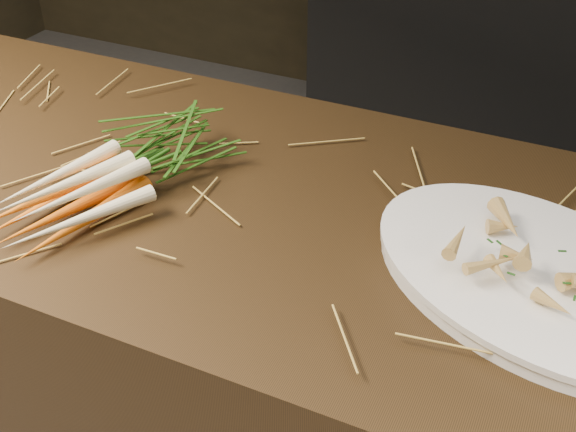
# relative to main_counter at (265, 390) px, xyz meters

# --- Properties ---
(main_counter) EXTENTS (2.40, 0.70, 0.90)m
(main_counter) POSITION_rel_main_counter_xyz_m (0.00, 0.00, 0.00)
(main_counter) COLOR black
(main_counter) RESTS_ON ground
(back_counter) EXTENTS (1.82, 0.62, 0.84)m
(back_counter) POSITION_rel_main_counter_xyz_m (0.30, 1.88, -0.03)
(back_counter) COLOR black
(back_counter) RESTS_ON ground
(straw_bedding) EXTENTS (1.40, 0.60, 0.02)m
(straw_bedding) POSITION_rel_main_counter_xyz_m (0.00, 0.00, 0.46)
(straw_bedding) COLOR #A88932
(straw_bedding) RESTS_ON main_counter
(root_veg_bunch) EXTENTS (0.25, 0.46, 0.08)m
(root_veg_bunch) POSITION_rel_main_counter_xyz_m (-0.19, -0.05, 0.49)
(root_veg_bunch) COLOR #D35C00
(root_veg_bunch) RESTS_ON main_counter
(serving_platter) EXTENTS (0.55, 0.47, 0.02)m
(serving_platter) POSITION_rel_main_counter_xyz_m (0.42, -0.04, 0.46)
(serving_platter) COLOR white
(serving_platter) RESTS_ON main_counter
(roasted_veg_heap) EXTENTS (0.28, 0.24, 0.05)m
(roasted_veg_heap) POSITION_rel_main_counter_xyz_m (0.42, -0.04, 0.50)
(roasted_veg_heap) COLOR olive
(roasted_veg_heap) RESTS_ON serving_platter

